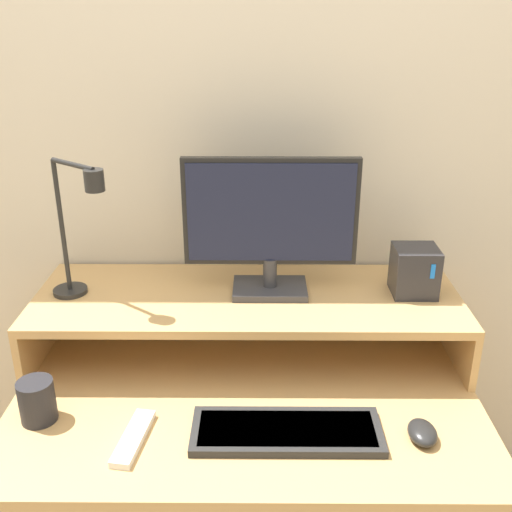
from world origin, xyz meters
TOP-DOWN VIEW (x-y plane):
  - wall_back at (0.00, 0.78)m, footprint 6.00×0.05m
  - desk at (0.00, 0.37)m, footprint 1.11×0.74m
  - monitor_shelf at (0.00, 0.55)m, footprint 1.11×0.39m
  - monitor at (0.06, 0.56)m, footprint 0.44×0.13m
  - desk_lamp at (-0.41, 0.51)m, footprint 0.19×0.16m
  - router_dock at (0.43, 0.56)m, footprint 0.11×0.11m
  - keyboard at (0.09, 0.19)m, footprint 0.41×0.15m
  - mouse at (0.38, 0.18)m, footprint 0.06×0.09m
  - remote_control at (-0.24, 0.17)m, footprint 0.07×0.18m
  - mug at (-0.46, 0.24)m, footprint 0.08×0.08m

SIDE VIEW (x-z plane):
  - desk at x=0.00m, z-range 0.15..0.90m
  - remote_control at x=-0.24m, z-range 0.75..0.77m
  - keyboard at x=0.09m, z-range 0.76..0.77m
  - mouse at x=0.38m, z-range 0.75..0.79m
  - mug at x=-0.46m, z-range 0.75..0.85m
  - monitor_shelf at x=0.00m, z-range 0.81..0.98m
  - router_dock at x=0.43m, z-range 0.92..1.05m
  - monitor at x=0.06m, z-range 0.93..1.29m
  - desk_lamp at x=-0.41m, z-range 0.93..1.29m
  - wall_back at x=0.00m, z-range 0.00..2.50m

